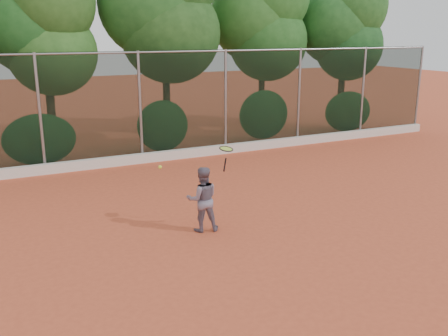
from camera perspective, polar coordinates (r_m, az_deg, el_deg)
name	(u,v)px	position (r m, az deg, el deg)	size (l,w,h in m)	color
ground	(246,239)	(10.22, 2.49, -8.12)	(80.00, 80.00, 0.00)	#CC5230
concrete_curb	(144,158)	(16.18, -9.12, 1.14)	(24.00, 0.20, 0.30)	silver
tennis_player	(202,199)	(10.41, -2.48, -3.58)	(0.67, 0.53, 1.39)	slate
chainlink_fence	(140,104)	(16.02, -9.57, 7.21)	(24.09, 0.09, 3.50)	black
foliage_backdrop	(103,21)	(17.65, -13.65, 16.02)	(23.70, 3.63, 7.55)	#44301A
tennis_racket	(226,151)	(10.23, 0.24, 1.98)	(0.39, 0.39, 0.54)	black
tennis_ball_in_flight	(160,167)	(9.87, -7.31, 0.11)	(0.07, 0.07, 0.07)	#DCFA38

